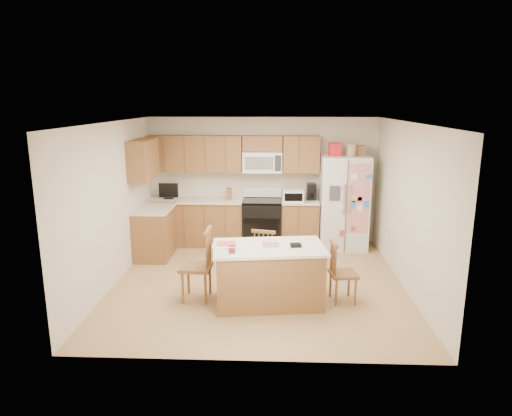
{
  "coord_description": "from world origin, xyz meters",
  "views": [
    {
      "loc": [
        0.24,
        -6.77,
        2.81
      ],
      "look_at": [
        -0.05,
        0.35,
        1.13
      ],
      "focal_mm": 32.0,
      "sensor_mm": 36.0,
      "label": 1
    }
  ],
  "objects_px": {
    "windsor_chair_right": "(342,273)",
    "windsor_chair_left": "(198,266)",
    "refrigerator": "(343,201)",
    "island": "(269,274)",
    "stove": "(262,222)",
    "windsor_chair_back": "(265,257)"
  },
  "relations": [
    {
      "from": "stove",
      "to": "refrigerator",
      "type": "distance_m",
      "value": 1.63
    },
    {
      "from": "refrigerator",
      "to": "windsor_chair_right",
      "type": "bearing_deg",
      "value": -98.25
    },
    {
      "from": "refrigerator",
      "to": "windsor_chair_back",
      "type": "height_order",
      "value": "refrigerator"
    },
    {
      "from": "refrigerator",
      "to": "windsor_chair_left",
      "type": "bearing_deg",
      "value": -133.71
    },
    {
      "from": "stove",
      "to": "windsor_chair_right",
      "type": "xyz_separation_m",
      "value": [
        1.21,
        -2.58,
        -0.05
      ]
    },
    {
      "from": "stove",
      "to": "refrigerator",
      "type": "height_order",
      "value": "refrigerator"
    },
    {
      "from": "stove",
      "to": "island",
      "type": "distance_m",
      "value": 2.68
    },
    {
      "from": "island",
      "to": "windsor_chair_left",
      "type": "height_order",
      "value": "windsor_chair_left"
    },
    {
      "from": "refrigerator",
      "to": "island",
      "type": "distance_m",
      "value": 3.0
    },
    {
      "from": "windsor_chair_left",
      "to": "windsor_chair_right",
      "type": "height_order",
      "value": "windsor_chair_left"
    },
    {
      "from": "windsor_chair_back",
      "to": "windsor_chair_right",
      "type": "bearing_deg",
      "value": -29.46
    },
    {
      "from": "windsor_chair_right",
      "to": "windsor_chair_left",
      "type": "bearing_deg",
      "value": -179.7
    },
    {
      "from": "stove",
      "to": "windsor_chair_right",
      "type": "bearing_deg",
      "value": -64.94
    },
    {
      "from": "refrigerator",
      "to": "windsor_chair_back",
      "type": "distance_m",
      "value": 2.45
    },
    {
      "from": "island",
      "to": "windsor_chair_right",
      "type": "height_order",
      "value": "island"
    },
    {
      "from": "stove",
      "to": "island",
      "type": "height_order",
      "value": "stove"
    },
    {
      "from": "refrigerator",
      "to": "stove",
      "type": "bearing_deg",
      "value": 177.7
    },
    {
      "from": "island",
      "to": "windsor_chair_right",
      "type": "xyz_separation_m",
      "value": [
        1.04,
        0.09,
        -0.0
      ]
    },
    {
      "from": "island",
      "to": "windsor_chair_right",
      "type": "bearing_deg",
      "value": 5.21
    },
    {
      "from": "island",
      "to": "stove",
      "type": "bearing_deg",
      "value": 93.58
    },
    {
      "from": "refrigerator",
      "to": "windsor_chair_right",
      "type": "xyz_separation_m",
      "value": [
        -0.36,
        -2.52,
        -0.5
      ]
    },
    {
      "from": "windsor_chair_right",
      "to": "island",
      "type": "bearing_deg",
      "value": -174.79
    }
  ]
}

